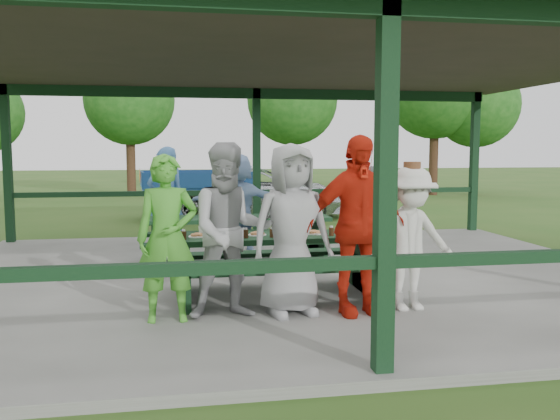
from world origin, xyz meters
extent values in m
plane|color=#2B5219|center=(0.00, 0.00, 0.00)|extent=(90.00, 90.00, 0.00)
cube|color=slate|center=(0.00, 0.00, 0.05)|extent=(10.00, 8.00, 0.10)
cube|color=black|center=(0.00, -3.80, 1.60)|extent=(0.15, 0.15, 3.00)
cube|color=black|center=(-4.80, 3.80, 1.60)|extent=(0.15, 0.15, 3.00)
cube|color=black|center=(0.00, 3.80, 1.60)|extent=(0.15, 0.15, 3.00)
cube|color=black|center=(4.80, 3.80, 1.60)|extent=(0.15, 0.15, 3.00)
cube|color=black|center=(-2.40, -3.80, 1.00)|extent=(4.65, 0.10, 0.10)
cube|color=black|center=(-2.40, 3.80, 1.00)|extent=(4.65, 0.10, 0.10)
cube|color=black|center=(2.40, 3.80, 1.00)|extent=(4.65, 0.10, 0.10)
cube|color=black|center=(0.00, -3.80, 3.00)|extent=(9.80, 0.15, 0.20)
cube|color=black|center=(0.00, 3.80, 3.00)|extent=(9.80, 0.15, 0.20)
cube|color=#302922|center=(0.00, 0.00, 3.22)|extent=(10.60, 8.60, 0.24)
cube|color=black|center=(-0.42, -1.20, 0.82)|extent=(2.55, 0.75, 0.06)
cube|color=black|center=(-0.42, -1.75, 0.53)|extent=(2.55, 0.28, 0.05)
cube|color=black|center=(-0.42, -0.65, 0.53)|extent=(2.55, 0.28, 0.05)
cube|color=black|center=(-1.52, -1.20, 0.47)|extent=(0.06, 0.70, 0.75)
cube|color=black|center=(0.67, -1.20, 0.47)|extent=(0.06, 0.70, 0.75)
cube|color=black|center=(-1.52, -1.20, 0.33)|extent=(0.06, 1.39, 0.45)
cube|color=black|center=(0.67, -1.20, 0.33)|extent=(0.06, 1.39, 0.45)
cube|color=black|center=(-0.72, 0.80, 0.82)|extent=(2.86, 0.75, 0.06)
cube|color=black|center=(-0.72, 0.25, 0.53)|extent=(2.86, 0.28, 0.05)
cube|color=black|center=(-0.72, 1.35, 0.53)|extent=(2.86, 0.28, 0.05)
cube|color=black|center=(-1.97, 0.80, 0.47)|extent=(0.06, 0.70, 0.75)
cube|color=black|center=(0.53, 0.80, 0.47)|extent=(0.06, 0.70, 0.75)
cube|color=black|center=(-1.97, 0.80, 0.33)|extent=(0.06, 1.39, 0.45)
cube|color=black|center=(0.53, 0.80, 0.33)|extent=(0.06, 1.39, 0.45)
cylinder|color=white|center=(-1.38, -1.20, 0.86)|extent=(0.22, 0.22, 0.01)
torus|color=#A5653A|center=(-1.42, -1.22, 0.88)|extent=(0.10, 0.10, 0.03)
torus|color=#A5653A|center=(-1.34, -1.22, 0.88)|extent=(0.10, 0.10, 0.03)
torus|color=#A5653A|center=(-1.38, -1.16, 0.88)|extent=(0.10, 0.10, 0.03)
cylinder|color=white|center=(-0.67, -1.20, 0.86)|extent=(0.22, 0.22, 0.01)
torus|color=#A5653A|center=(-0.71, -1.22, 0.88)|extent=(0.10, 0.10, 0.03)
torus|color=#A5653A|center=(-0.63, -1.22, 0.88)|extent=(0.10, 0.10, 0.03)
torus|color=#A5653A|center=(-0.67, -1.16, 0.88)|extent=(0.10, 0.10, 0.03)
cylinder|color=white|center=(0.04, -1.20, 0.86)|extent=(0.22, 0.22, 0.01)
torus|color=#A5653A|center=(0.00, -1.22, 0.88)|extent=(0.10, 0.10, 0.03)
torus|color=#A5653A|center=(0.08, -1.22, 0.88)|extent=(0.10, 0.10, 0.03)
torus|color=#A5653A|center=(0.04, -1.16, 0.88)|extent=(0.10, 0.10, 0.03)
cylinder|color=white|center=(0.70, -1.20, 0.86)|extent=(0.22, 0.22, 0.01)
torus|color=#A5653A|center=(0.66, -1.22, 0.88)|extent=(0.10, 0.10, 0.03)
torus|color=#A5653A|center=(0.74, -1.22, 0.88)|extent=(0.10, 0.10, 0.03)
torus|color=#A5653A|center=(0.70, -1.16, 0.88)|extent=(0.10, 0.10, 0.03)
cylinder|color=#381E0F|center=(-1.55, -1.38, 0.90)|extent=(0.06, 0.06, 0.10)
cylinder|color=#381E0F|center=(-0.85, -1.38, 0.90)|extent=(0.06, 0.06, 0.10)
cylinder|color=#381E0F|center=(-0.83, -1.38, 0.90)|extent=(0.06, 0.06, 0.10)
cylinder|color=#381E0F|center=(-0.52, -1.38, 0.90)|extent=(0.06, 0.06, 0.10)
cylinder|color=#381E0F|center=(0.21, -1.38, 0.90)|extent=(0.06, 0.06, 0.10)
cylinder|color=#381E0F|center=(0.36, -1.38, 0.90)|extent=(0.06, 0.06, 0.10)
cone|color=white|center=(-1.32, -1.00, 0.90)|extent=(0.09, 0.09, 0.10)
cone|color=white|center=(-0.32, -1.00, 0.90)|extent=(0.09, 0.09, 0.10)
cone|color=white|center=(-0.12, -1.00, 0.90)|extent=(0.09, 0.09, 0.10)
cone|color=white|center=(0.60, -1.00, 0.90)|extent=(0.09, 0.09, 0.10)
imported|color=green|center=(-1.73, -2.06, 0.97)|extent=(0.64, 0.43, 1.75)
imported|color=#9C9C9F|center=(-1.07, -2.05, 1.03)|extent=(0.96, 0.78, 1.87)
imported|color=gray|center=(-0.41, -2.03, 1.03)|extent=(1.00, 0.75, 1.86)
imported|color=red|center=(0.29, -2.13, 1.08)|extent=(1.19, 0.61, 1.95)
imported|color=silver|center=(0.93, -2.09, 0.90)|extent=(1.07, 0.66, 1.60)
cylinder|color=brown|center=(0.93, -2.09, 1.64)|extent=(0.34, 0.34, 0.02)
cylinder|color=brown|center=(0.93, -2.09, 1.70)|extent=(0.20, 0.20, 0.11)
imported|color=#88A7D2|center=(-0.60, 1.70, 0.96)|extent=(1.62, 0.58, 1.73)
imported|color=teal|center=(-1.81, 2.12, 1.02)|extent=(0.79, 0.67, 1.83)
imported|color=gray|center=(1.79, 1.77, 0.84)|extent=(0.78, 0.63, 1.49)
imported|color=silver|center=(0.68, 7.98, 0.67)|extent=(5.21, 3.28, 1.34)
cube|color=#1B4998|center=(-1.07, 7.85, 0.82)|extent=(3.00, 1.69, 0.12)
cube|color=#1B4998|center=(-1.01, 7.13, 1.08)|extent=(2.88, 0.31, 0.41)
cube|color=#1B4998|center=(-1.14, 8.56, 1.08)|extent=(2.88, 0.31, 0.41)
cube|color=#1B4998|center=(-2.51, 7.72, 1.08)|extent=(0.19, 1.44, 0.41)
cube|color=#1B4998|center=(0.36, 7.97, 1.08)|extent=(0.19, 1.44, 0.41)
cylinder|color=black|center=(-1.93, 6.99, 0.39)|extent=(0.80, 0.25, 0.78)
cylinder|color=yellow|center=(-1.93, 6.99, 0.39)|extent=(0.31, 0.25, 0.29)
cylinder|color=black|center=(-2.07, 8.53, 0.39)|extent=(0.80, 0.25, 0.78)
cylinder|color=yellow|center=(-2.07, 8.53, 0.39)|extent=(0.31, 0.25, 0.29)
cylinder|color=black|center=(-0.08, 7.16, 0.39)|extent=(0.80, 0.25, 0.78)
cylinder|color=yellow|center=(-0.08, 7.16, 0.39)|extent=(0.31, 0.25, 0.29)
cylinder|color=black|center=(-0.22, 8.70, 0.39)|extent=(0.80, 0.25, 0.78)
cylinder|color=yellow|center=(-0.22, 8.70, 0.39)|extent=(0.31, 0.25, 0.29)
cube|color=#1B4998|center=(0.88, 8.02, 0.72)|extent=(1.03, 0.17, 0.08)
cone|color=#F2590C|center=(-2.56, 7.71, 1.19)|extent=(0.06, 0.41, 0.41)
cylinder|color=#352315|center=(-3.42, 16.37, 1.40)|extent=(0.36, 0.36, 2.80)
sphere|color=#194D14|center=(-3.42, 16.37, 3.80)|extent=(3.58, 3.58, 3.58)
cylinder|color=#352315|center=(2.95, 15.10, 1.40)|extent=(0.36, 0.36, 2.80)
sphere|color=#194D14|center=(2.95, 15.10, 3.81)|extent=(3.58, 3.58, 3.58)
cylinder|color=#352315|center=(8.67, 14.39, 1.57)|extent=(0.36, 0.36, 3.15)
sphere|color=#194D14|center=(8.67, 14.39, 4.28)|extent=(4.03, 4.03, 4.03)
cylinder|color=#352315|center=(10.33, 14.15, 1.34)|extent=(0.36, 0.36, 2.67)
sphere|color=#194D14|center=(10.33, 14.15, 3.63)|extent=(3.42, 3.42, 3.42)
camera|label=1|loc=(-1.62, -8.25, 1.91)|focal=38.00mm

